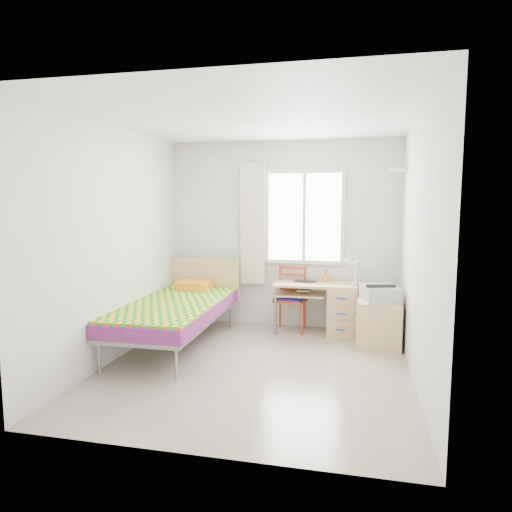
{
  "coord_description": "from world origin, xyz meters",
  "views": [
    {
      "loc": [
        1.03,
        -4.59,
        1.76
      ],
      "look_at": [
        -0.12,
        0.55,
        1.13
      ],
      "focal_mm": 32.0,
      "sensor_mm": 36.0,
      "label": 1
    }
  ],
  "objects": [
    {
      "name": "cabinet",
      "position": [
        1.3,
        1.01,
        0.29
      ],
      "size": [
        0.54,
        0.48,
        0.57
      ],
      "rotation": [
        0.0,
        0.0,
        -0.03
      ],
      "color": "tan",
      "rests_on": "floor"
    },
    {
      "name": "bed",
      "position": [
        -1.11,
        0.55,
        0.46
      ],
      "size": [
        1.05,
        2.21,
        0.96
      ],
      "rotation": [
        0.0,
        0.0,
        0.0
      ],
      "color": "gray",
      "rests_on": "floor"
    },
    {
      "name": "window",
      "position": [
        0.3,
        1.73,
        1.55
      ],
      "size": [
        1.1,
        0.04,
        1.3
      ],
      "color": "white",
      "rests_on": "wall_back"
    },
    {
      "name": "wall_back",
      "position": [
        0.0,
        1.75,
        1.3
      ],
      "size": [
        3.2,
        0.0,
        3.2
      ],
      "primitive_type": "plane",
      "rotation": [
        1.57,
        0.0,
        0.0
      ],
      "color": "silver",
      "rests_on": "ground"
    },
    {
      "name": "task_lamp",
      "position": [
        0.95,
        1.37,
        0.92
      ],
      "size": [
        0.22,
        0.31,
        0.38
      ],
      "rotation": [
        0.0,
        0.0,
        -0.03
      ],
      "color": "white",
      "rests_on": "desk"
    },
    {
      "name": "ceiling",
      "position": [
        0.0,
        0.0,
        2.6
      ],
      "size": [
        3.5,
        3.5,
        0.0
      ],
      "primitive_type": "plane",
      "rotation": [
        3.14,
        0.0,
        0.0
      ],
      "color": "white",
      "rests_on": "wall_back"
    },
    {
      "name": "laptop",
      "position": [
        0.35,
        1.45,
        0.69
      ],
      "size": [
        0.32,
        0.21,
        0.02
      ],
      "primitive_type": "imported",
      "rotation": [
        0.0,
        0.0,
        -0.03
      ],
      "color": "black",
      "rests_on": "desk"
    },
    {
      "name": "chair",
      "position": [
        0.17,
        1.5,
        0.5
      ],
      "size": [
        0.46,
        0.46,
        0.9
      ],
      "rotation": [
        0.0,
        0.0,
        -0.2
      ],
      "color": "maroon",
      "rests_on": "floor"
    },
    {
      "name": "wall_left",
      "position": [
        -1.6,
        0.0,
        1.3
      ],
      "size": [
        0.0,
        3.5,
        3.5
      ],
      "primitive_type": "plane",
      "rotation": [
        1.57,
        0.0,
        1.57
      ],
      "color": "silver",
      "rests_on": "ground"
    },
    {
      "name": "wall_right",
      "position": [
        1.6,
        0.0,
        1.3
      ],
      "size": [
        0.0,
        3.5,
        3.5
      ],
      "primitive_type": "plane",
      "rotation": [
        1.57,
        0.0,
        -1.57
      ],
      "color": "silver",
      "rests_on": "ground"
    },
    {
      "name": "book",
      "position": [
        0.27,
        1.43,
        0.59
      ],
      "size": [
        0.18,
        0.23,
        0.02
      ],
      "primitive_type": "imported",
      "rotation": [
        0.0,
        0.0,
        -0.11
      ],
      "color": "gray",
      "rests_on": "desk"
    },
    {
      "name": "pen_cup",
      "position": [
        0.62,
        1.58,
        0.73
      ],
      "size": [
        0.08,
        0.08,
        0.1
      ],
      "primitive_type": "cylinder",
      "rotation": [
        0.0,
        0.0,
        0.02
      ],
      "color": "orange",
      "rests_on": "desk"
    },
    {
      "name": "printer",
      "position": [
        1.31,
        1.02,
        0.67
      ],
      "size": [
        0.5,
        0.54,
        0.2
      ],
      "rotation": [
        0.0,
        0.0,
        0.26
      ],
      "color": "#A8ABB0",
      "rests_on": "cabinet"
    },
    {
      "name": "curtain",
      "position": [
        -0.42,
        1.68,
        1.45
      ],
      "size": [
        0.35,
        0.05,
        1.7
      ],
      "primitive_type": "cube",
      "color": "#EFE9C6",
      "rests_on": "wall_back"
    },
    {
      "name": "floating_shelf",
      "position": [
        1.49,
        1.4,
        2.15
      ],
      "size": [
        0.2,
        0.32,
        0.03
      ],
      "primitive_type": "cube",
      "color": "white",
      "rests_on": "wall_right"
    },
    {
      "name": "desk",
      "position": [
        0.77,
        1.44,
        0.37
      ],
      "size": [
        1.1,
        0.53,
        0.68
      ],
      "rotation": [
        0.0,
        0.0,
        0.03
      ],
      "color": "tan",
      "rests_on": "floor"
    },
    {
      "name": "floor",
      "position": [
        0.0,
        0.0,
        0.0
      ],
      "size": [
        3.5,
        3.5,
        0.0
      ],
      "primitive_type": "plane",
      "color": "#BCAD93",
      "rests_on": "ground"
    }
  ]
}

